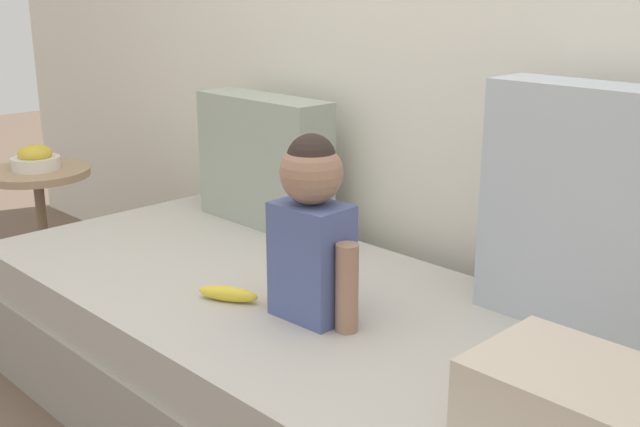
# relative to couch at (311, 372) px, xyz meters

# --- Properties ---
(back_wall) EXTENTS (5.43, 0.10, 2.24)m
(back_wall) POSITION_rel_couch_xyz_m (0.00, 0.60, 0.91)
(back_wall) COLOR silver
(back_wall) RESTS_ON ground
(couch) EXTENTS (2.23, 0.94, 0.42)m
(couch) POSITION_rel_couch_xyz_m (0.00, 0.00, 0.00)
(couch) COLOR #9C978F
(couch) RESTS_ON ground
(throw_pillow_left) EXTENTS (0.53, 0.16, 0.44)m
(throw_pillow_left) POSITION_rel_couch_xyz_m (-0.61, 0.37, 0.43)
(throw_pillow_left) COLOR #99A393
(throw_pillow_left) RESTS_ON couch
(throw_pillow_right) EXTENTS (0.60, 0.16, 0.59)m
(throw_pillow_right) POSITION_rel_couch_xyz_m (0.61, 0.37, 0.51)
(throw_pillow_right) COLOR #B2BCC6
(throw_pillow_right) RESTS_ON couch
(toddler) EXTENTS (0.30, 0.16, 0.47)m
(toddler) POSITION_rel_couch_xyz_m (0.07, -0.06, 0.45)
(toddler) COLOR #4C5B93
(toddler) RESTS_ON couch
(banana) EXTENTS (0.17, 0.12, 0.04)m
(banana) POSITION_rel_couch_xyz_m (-0.15, -0.16, 0.23)
(banana) COLOR yellow
(banana) RESTS_ON couch
(folded_blanket) EXTENTS (0.40, 0.28, 0.16)m
(folded_blanket) POSITION_rel_couch_xyz_m (0.84, -0.12, 0.29)
(folded_blanket) COLOR beige
(folded_blanket) RESTS_ON couch
(side_table) EXTENTS (0.41, 0.41, 0.51)m
(side_table) POSITION_rel_couch_xyz_m (-1.56, -0.02, 0.19)
(side_table) COLOR tan
(side_table) RESTS_ON ground
(fruit_bowl) EXTENTS (0.19, 0.19, 0.10)m
(fruit_bowl) POSITION_rel_couch_xyz_m (-1.56, -0.02, 0.35)
(fruit_bowl) COLOR silver
(fruit_bowl) RESTS_ON side_table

